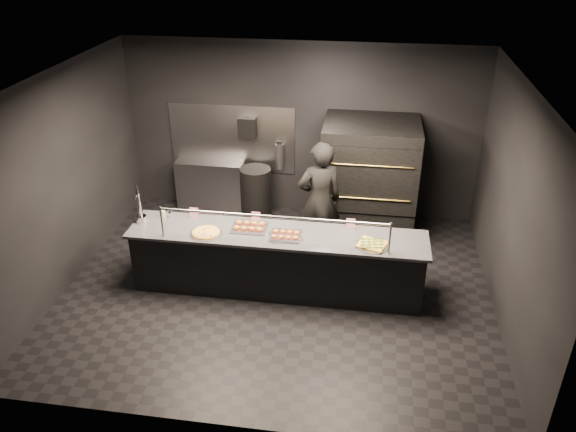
# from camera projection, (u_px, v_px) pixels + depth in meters

# --- Properties ---
(room) EXTENTS (6.04, 6.00, 3.00)m
(room) POSITION_uv_depth(u_px,v_px,m) (275.00, 194.00, 7.41)
(room) COLOR black
(room) RESTS_ON ground
(service_counter) EXTENTS (4.10, 0.78, 1.37)m
(service_counter) POSITION_uv_depth(u_px,v_px,m) (277.00, 261.00, 7.86)
(service_counter) COLOR black
(service_counter) RESTS_ON ground
(pizza_oven) EXTENTS (1.50, 1.23, 1.91)m
(pizza_oven) POSITION_uv_depth(u_px,v_px,m) (369.00, 178.00, 9.12)
(pizza_oven) COLOR black
(pizza_oven) RESTS_ON ground
(prep_shelf) EXTENTS (1.20, 0.35, 0.90)m
(prep_shelf) POSITION_uv_depth(u_px,v_px,m) (211.00, 185.00, 10.09)
(prep_shelf) COLOR #99999E
(prep_shelf) RESTS_ON ground
(towel_dispenser) EXTENTS (0.30, 0.20, 0.35)m
(towel_dispenser) POSITION_uv_depth(u_px,v_px,m) (247.00, 127.00, 9.54)
(towel_dispenser) COLOR black
(towel_dispenser) RESTS_ON room
(fire_extinguisher) EXTENTS (0.14, 0.14, 0.51)m
(fire_extinguisher) POSITION_uv_depth(u_px,v_px,m) (280.00, 156.00, 9.71)
(fire_extinguisher) COLOR #B2B2B7
(fire_extinguisher) RESTS_ON room
(beer_tap) EXTENTS (0.15, 0.22, 0.59)m
(beer_tap) POSITION_uv_depth(u_px,v_px,m) (140.00, 211.00, 7.85)
(beer_tap) COLOR silver
(beer_tap) RESTS_ON service_counter
(round_pizza) EXTENTS (0.44, 0.44, 0.03)m
(round_pizza) POSITION_uv_depth(u_px,v_px,m) (206.00, 233.00, 7.63)
(round_pizza) COLOR silver
(round_pizza) RESTS_ON service_counter
(slider_tray_a) EXTENTS (0.47, 0.35, 0.08)m
(slider_tray_a) POSITION_uv_depth(u_px,v_px,m) (249.00, 227.00, 7.74)
(slider_tray_a) COLOR silver
(slider_tray_a) RESTS_ON service_counter
(slider_tray_b) EXTENTS (0.49, 0.42, 0.07)m
(slider_tray_b) POSITION_uv_depth(u_px,v_px,m) (285.00, 235.00, 7.54)
(slider_tray_b) COLOR silver
(slider_tray_b) RESTS_ON service_counter
(square_pizza) EXTENTS (0.45, 0.45, 0.05)m
(square_pizza) POSITION_uv_depth(u_px,v_px,m) (372.00, 245.00, 7.34)
(square_pizza) COLOR silver
(square_pizza) RESTS_ON service_counter
(condiment_jar) EXTENTS (0.15, 0.06, 0.10)m
(condiment_jar) POSITION_uv_depth(u_px,v_px,m) (165.00, 214.00, 8.03)
(condiment_jar) COLOR silver
(condiment_jar) RESTS_ON service_counter
(tent_cards) EXTENTS (2.35, 0.04, 0.15)m
(tent_cards) POSITION_uv_depth(u_px,v_px,m) (266.00, 218.00, 7.88)
(tent_cards) COLOR white
(tent_cards) RESTS_ON service_counter
(trash_bin) EXTENTS (0.54, 0.54, 0.90)m
(trash_bin) POSITION_uv_depth(u_px,v_px,m) (256.00, 192.00, 9.83)
(trash_bin) COLOR black
(trash_bin) RESTS_ON ground
(worker) EXTENTS (0.80, 0.67, 1.87)m
(worker) POSITION_uv_depth(u_px,v_px,m) (319.00, 200.00, 8.48)
(worker) COLOR black
(worker) RESTS_ON ground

